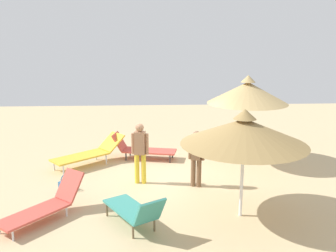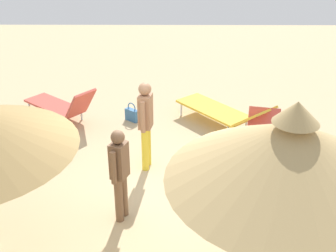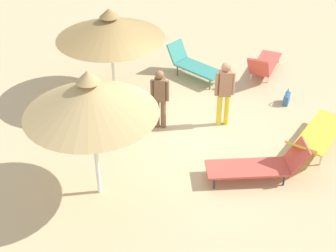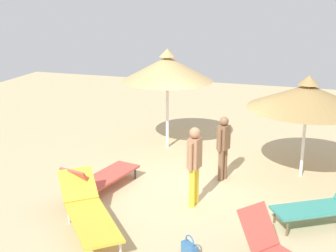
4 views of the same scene
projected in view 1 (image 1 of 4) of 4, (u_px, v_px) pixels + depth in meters
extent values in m
cube|color=tan|center=(176.00, 181.00, 10.77)|extent=(24.00, 24.00, 0.10)
cylinder|color=white|center=(246.00, 127.00, 12.02)|extent=(0.08, 0.08, 2.35)
cone|color=tan|center=(248.00, 93.00, 11.77)|extent=(2.52, 2.52, 0.67)
cone|color=tan|center=(248.00, 79.00, 11.67)|extent=(0.45, 0.45, 0.22)
cylinder|color=white|center=(242.00, 172.00, 8.38)|extent=(0.07, 0.07, 2.08)
cone|color=#997A47|center=(244.00, 131.00, 8.17)|extent=(2.76, 2.76, 0.57)
cone|color=#997A47|center=(245.00, 114.00, 8.08)|extent=(0.50, 0.50, 0.22)
cube|color=#CC4C3F|center=(34.00, 214.00, 8.15)|extent=(1.46, 1.60, 0.05)
cylinder|color=silver|center=(13.00, 236.00, 7.52)|extent=(0.04, 0.04, 0.23)
cylinder|color=silver|center=(66.00, 212.00, 8.56)|extent=(0.04, 0.04, 0.23)
cylinder|color=silver|center=(53.00, 206.00, 8.84)|extent=(0.04, 0.04, 0.23)
cube|color=#CC4C3F|center=(70.00, 185.00, 8.85)|extent=(0.74, 0.72, 0.64)
cube|color=#CC4C3F|center=(149.00, 151.00, 12.51)|extent=(1.83, 0.98, 0.05)
cylinder|color=#2D2D33|center=(172.00, 154.00, 12.68)|extent=(0.04, 0.04, 0.26)
cylinder|color=#2D2D33|center=(170.00, 159.00, 12.18)|extent=(0.04, 0.04, 0.26)
cylinder|color=#2D2D33|center=(130.00, 152.00, 12.91)|extent=(0.04, 0.04, 0.26)
cylinder|color=#2D2D33|center=(126.00, 157.00, 12.40)|extent=(0.04, 0.04, 0.26)
cube|color=#CC4C3F|center=(119.00, 141.00, 12.60)|extent=(0.48, 0.68, 0.55)
cube|color=gold|center=(80.00, 157.00, 11.72)|extent=(1.81, 1.67, 0.05)
cylinder|color=silver|center=(63.00, 170.00, 11.06)|extent=(0.04, 0.04, 0.32)
cylinder|color=silver|center=(54.00, 165.00, 11.47)|extent=(0.04, 0.04, 0.32)
cylinder|color=silver|center=(106.00, 159.00, 12.05)|extent=(0.04, 0.04, 0.32)
cylinder|color=silver|center=(96.00, 155.00, 12.47)|extent=(0.04, 0.04, 0.32)
cube|color=gold|center=(112.00, 142.00, 12.45)|extent=(0.91, 0.92, 0.49)
cube|color=teal|center=(130.00, 209.00, 8.18)|extent=(1.26, 1.53, 0.05)
cylinder|color=brown|center=(107.00, 210.00, 8.56)|extent=(0.04, 0.04, 0.31)
cylinder|color=brown|center=(127.00, 204.00, 8.85)|extent=(0.04, 0.04, 0.31)
cylinder|color=brown|center=(133.00, 231.00, 7.61)|extent=(0.04, 0.04, 0.31)
cylinder|color=brown|center=(154.00, 224.00, 7.89)|extent=(0.04, 0.04, 0.31)
cube|color=teal|center=(150.00, 212.00, 7.45)|extent=(0.68, 0.58, 0.53)
cylinder|color=yellow|center=(137.00, 168.00, 10.45)|extent=(0.13, 0.13, 0.84)
cylinder|color=yellow|center=(144.00, 169.00, 10.42)|extent=(0.13, 0.13, 0.84)
cube|color=#A57554|center=(140.00, 143.00, 10.27)|extent=(0.32, 0.27, 0.63)
sphere|color=#A57554|center=(140.00, 128.00, 10.17)|extent=(0.23, 0.23, 0.23)
cylinder|color=#A57554|center=(133.00, 144.00, 10.30)|extent=(0.09, 0.09, 0.58)
cylinder|color=#A57554|center=(147.00, 144.00, 10.25)|extent=(0.09, 0.09, 0.58)
cylinder|color=brown|center=(193.00, 172.00, 10.24)|extent=(0.13, 0.13, 0.77)
cylinder|color=brown|center=(199.00, 173.00, 10.19)|extent=(0.13, 0.13, 0.77)
cube|color=brown|center=(196.00, 149.00, 10.06)|extent=(0.32, 0.30, 0.57)
sphere|color=brown|center=(197.00, 135.00, 9.97)|extent=(0.21, 0.21, 0.21)
cylinder|color=brown|center=(190.00, 149.00, 10.12)|extent=(0.09, 0.09, 0.53)
cylinder|color=brown|center=(203.00, 151.00, 10.01)|extent=(0.09, 0.09, 0.53)
cube|color=#336699|center=(65.00, 186.00, 9.97)|extent=(0.30, 0.34, 0.28)
torus|color=#336699|center=(64.00, 179.00, 9.93)|extent=(0.16, 0.20, 0.23)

